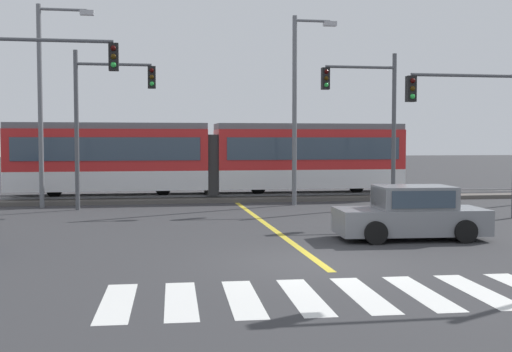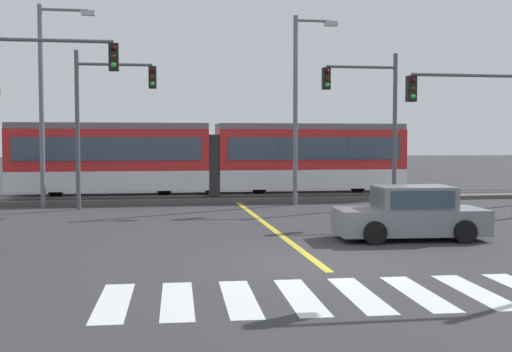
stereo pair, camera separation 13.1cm
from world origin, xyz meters
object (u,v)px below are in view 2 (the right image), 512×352
at_px(light_rail_tram, 212,156).
at_px(traffic_light_mid_right, 478,115).
at_px(street_lamp_centre, 299,98).
at_px(sedan_crossing, 410,215).
at_px(traffic_light_far_right, 372,108).
at_px(traffic_light_mid_left, 31,94).
at_px(street_lamp_west, 47,92).
at_px(traffic_light_far_left, 103,107).

height_order(light_rail_tram, traffic_light_mid_right, traffic_light_mid_right).
bearing_deg(street_lamp_centre, sedan_crossing, -84.42).
xyz_separation_m(light_rail_tram, traffic_light_mid_right, (8.65, -9.17, 1.67)).
distance_m(traffic_light_far_right, traffic_light_mid_right, 5.16).
bearing_deg(street_lamp_centre, traffic_light_mid_left, -151.43).
distance_m(light_rail_tram, traffic_light_mid_right, 12.71).
xyz_separation_m(street_lamp_west, street_lamp_centre, (10.61, -0.59, -0.18)).
bearing_deg(street_lamp_west, traffic_light_mid_left, -85.43).
xyz_separation_m(traffic_light_far_right, street_lamp_centre, (-2.81, 1.31, 0.47)).
bearing_deg(traffic_light_mid_left, traffic_light_mid_right, -1.40).
height_order(traffic_light_far_left, street_lamp_centre, street_lamp_centre).
bearing_deg(light_rail_tram, traffic_light_mid_right, -46.69).
bearing_deg(traffic_light_far_right, street_lamp_centre, 155.04).
bearing_deg(traffic_light_far_right, street_lamp_west, 171.97).
height_order(traffic_light_far_right, street_lamp_centre, street_lamp_centre).
bearing_deg(light_rail_tram, street_lamp_centre, -43.18).
bearing_deg(traffic_light_mid_left, traffic_light_far_right, 18.00).
bearing_deg(street_lamp_centre, traffic_light_far_left, -176.12).
bearing_deg(traffic_light_far_left, light_rail_tram, 39.07).
height_order(traffic_light_far_left, traffic_light_mid_right, traffic_light_far_left).
xyz_separation_m(traffic_light_far_left, street_lamp_centre, (8.24, 0.56, 0.47)).
bearing_deg(street_lamp_centre, traffic_light_mid_right, -48.85).
height_order(traffic_light_mid_left, street_lamp_west, street_lamp_west).
distance_m(sedan_crossing, traffic_light_mid_left, 12.51).
bearing_deg(traffic_light_far_right, sedan_crossing, -101.94).
xyz_separation_m(traffic_light_far_left, street_lamp_west, (-2.38, 1.14, 0.65)).
relative_size(traffic_light_mid_left, traffic_light_far_right, 1.02).
relative_size(sedan_crossing, traffic_light_mid_right, 0.77).
xyz_separation_m(traffic_light_far_right, traffic_light_mid_right, (2.33, -4.58, -0.44)).
bearing_deg(traffic_light_far_left, traffic_light_mid_left, -110.88).
bearing_deg(light_rail_tram, sedan_crossing, -71.37).
distance_m(traffic_light_mid_right, street_lamp_west, 17.07).
distance_m(traffic_light_mid_left, traffic_light_far_right, 13.61).
relative_size(sedan_crossing, traffic_light_mid_left, 0.65).
distance_m(light_rail_tram, traffic_light_far_left, 6.45).
relative_size(traffic_light_far_left, traffic_light_mid_right, 1.15).
distance_m(light_rail_tram, street_lamp_centre, 5.45).
bearing_deg(sedan_crossing, traffic_light_mid_left, 158.02).
relative_size(light_rail_tram, traffic_light_far_right, 2.86).
bearing_deg(street_lamp_centre, street_lamp_west, 176.84).
relative_size(light_rail_tram, street_lamp_centre, 2.27).
xyz_separation_m(traffic_light_far_right, street_lamp_west, (-13.43, 1.90, 0.65)).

